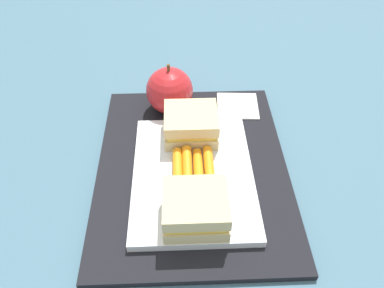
{
  "coord_description": "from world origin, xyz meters",
  "views": [
    {
      "loc": [
        -0.38,
        0.02,
        0.43
      ],
      "look_at": [
        0.01,
        0.0,
        0.04
      ],
      "focal_mm": 35.48,
      "sensor_mm": 36.0,
      "label": 1
    }
  ],
  "objects": [
    {
      "name": "sandwich_half_right",
      "position": [
        0.05,
        0.0,
        0.04
      ],
      "size": [
        0.07,
        0.08,
        0.04
      ],
      "color": "#DBC189",
      "rests_on": "food_tray"
    },
    {
      "name": "sandwich_half_left",
      "position": [
        -0.1,
        0.0,
        0.04
      ],
      "size": [
        0.07,
        0.08,
        0.04
      ],
      "color": "#DBC189",
      "rests_on": "food_tray"
    },
    {
      "name": "lunchbag_mat",
      "position": [
        0.0,
        0.0,
        0.01
      ],
      "size": [
        0.36,
        0.28,
        0.01
      ],
      "primitive_type": "cube",
      "color": "black",
      "rests_on": "ground_plane"
    },
    {
      "name": "paper_napkin",
      "position": [
        0.14,
        -0.08,
        0.01
      ],
      "size": [
        0.07,
        0.07,
        0.0
      ],
      "primitive_type": "cube",
      "rotation": [
        0.0,
        0.0,
        -0.06
      ],
      "color": "white",
      "rests_on": "lunchbag_mat"
    },
    {
      "name": "apple",
      "position": [
        0.13,
        0.03,
        0.05
      ],
      "size": [
        0.08,
        0.08,
        0.09
      ],
      "color": "red",
      "rests_on": "lunchbag_mat"
    },
    {
      "name": "ground_plane",
      "position": [
        0.0,
        0.0,
        0.0
      ],
      "size": [
        2.4,
        2.4,
        0.0
      ],
      "primitive_type": "plane",
      "color": "#42667A"
    },
    {
      "name": "food_tray",
      "position": [
        -0.03,
        0.0,
        0.02
      ],
      "size": [
        0.23,
        0.17,
        0.01
      ],
      "primitive_type": "cube",
      "color": "white",
      "rests_on": "lunchbag_mat"
    },
    {
      "name": "carrot_sticks_bundle",
      "position": [
        -0.02,
        -0.0,
        0.03
      ],
      "size": [
        0.08,
        0.06,
        0.02
      ],
      "color": "orange",
      "rests_on": "food_tray"
    }
  ]
}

